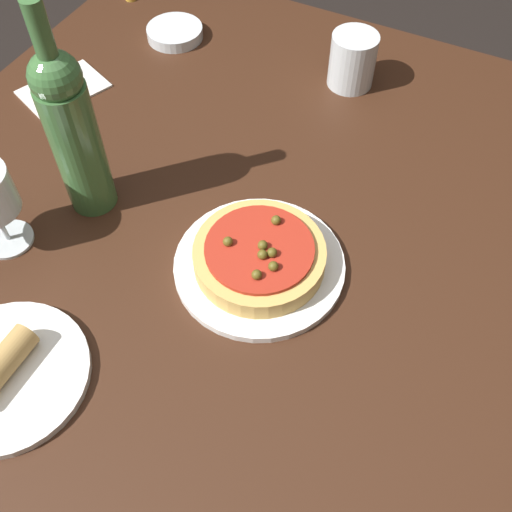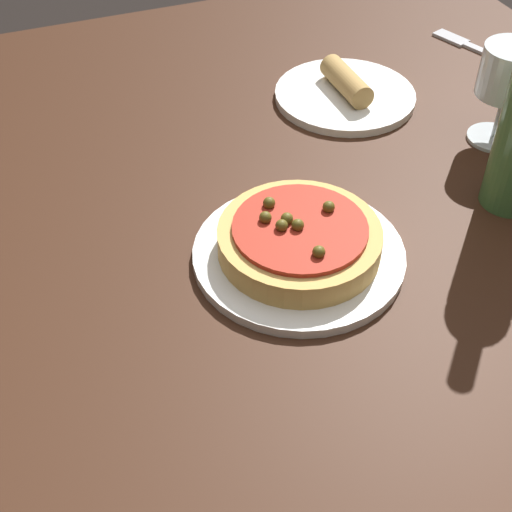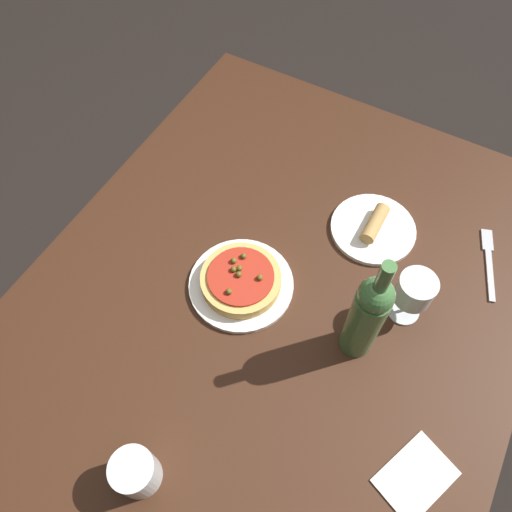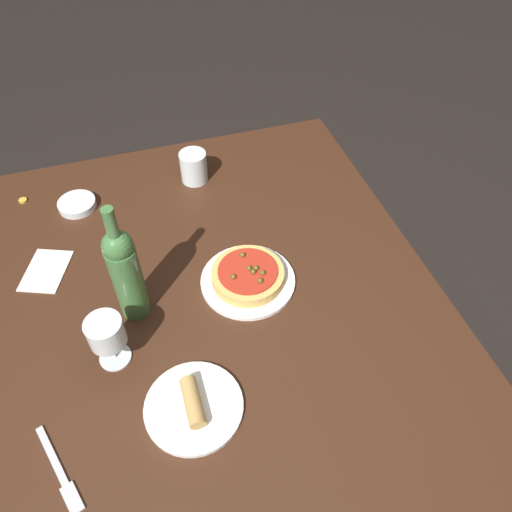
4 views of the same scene
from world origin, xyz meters
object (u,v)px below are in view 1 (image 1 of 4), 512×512
dinner_plate (259,265)px  side_bowl (175,33)px  pizza (259,255)px  wine_bottle (72,130)px  dining_table (202,289)px  side_plate (5,374)px  water_cup (353,60)px

dinner_plate → side_bowl: 0.58m
pizza → wine_bottle: bearing=89.8°
dining_table → wine_bottle: wine_bottle is taller
dining_table → pizza: size_ratio=7.32×
dinner_plate → pizza: 0.02m
dinner_plate → side_plate: side_plate is taller
water_cup → dining_table: bearing=174.5°
water_cup → side_plate: size_ratio=0.46×
dinner_plate → water_cup: 0.45m
dining_table → water_cup: (0.47, -0.05, 0.12)m
pizza → wine_bottle: wine_bottle is taller
dinner_plate → pizza: bearing=-134.8°
dinner_plate → wine_bottle: size_ratio=0.73×
water_cup → side_bowl: (-0.02, 0.36, -0.04)m
dinner_plate → wine_bottle: wine_bottle is taller
side_bowl → side_plate: side_plate is taller
dining_table → water_cup: water_cup is taller
side_bowl → side_plate: 0.74m
water_cup → side_bowl: size_ratio=0.88×
dinner_plate → side_bowl: bearing=43.1°
dining_table → side_plate: size_ratio=6.44×
water_cup → pizza: bearing=-175.1°
pizza → side_bowl: (0.42, 0.40, -0.02)m
pizza → side_plate: (-0.29, 0.21, -0.02)m
side_bowl → dinner_plate: bearing=-136.9°
dinner_plate → side_bowl: (0.42, 0.40, 0.00)m
water_cup → side_plate: 0.76m
wine_bottle → water_cup: (0.44, -0.25, -0.09)m
wine_bottle → water_cup: wine_bottle is taller
pizza → side_bowl: size_ratio=1.69×
pizza → side_plate: pizza is taller
wine_bottle → side_bowl: wine_bottle is taller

